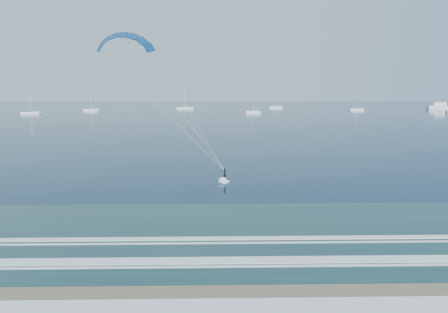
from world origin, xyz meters
name	(u,v)px	position (x,y,z in m)	size (l,w,h in m)	color
ground	(245,305)	(0.00, 0.00, 0.00)	(900.00, 900.00, 0.00)	#072541
kitesurfer_rig	(178,108)	(-5.78, 26.04, 9.19)	(15.42, 7.99, 18.17)	orange
motor_yacht	(440,107)	(139.00, 229.42, 1.78)	(16.32, 4.35, 6.57)	silver
sailboat_0	(31,113)	(-93.05, 181.23, 0.68)	(8.25, 2.40, 11.29)	silver
sailboat_1	(91,110)	(-72.80, 211.15, 0.68)	(8.08, 2.40, 11.19)	silver
sailboat_2	(185,108)	(-21.35, 238.69, 0.70)	(10.57, 2.40, 13.99)	silver
sailboat_3	(253,112)	(17.72, 187.54, 0.67)	(7.26, 2.40, 10.28)	silver
sailboat_4	(276,107)	(38.78, 250.07, 0.68)	(8.73, 2.40, 11.88)	silver
sailboat_5	(357,109)	(81.48, 215.34, 0.68)	(7.99, 2.40, 11.01)	silver
sailboat_7	(30,113)	(-93.86, 181.10, 0.68)	(8.11, 2.40, 11.17)	silver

